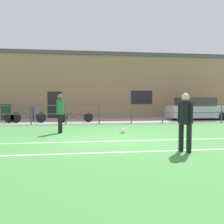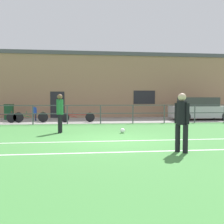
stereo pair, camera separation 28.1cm
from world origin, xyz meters
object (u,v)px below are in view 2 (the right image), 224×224
Objects in this scene: player_striker at (60,111)px; trash_bin_0 at (9,112)px; spectator_child at (34,112)px; bicycle_parked_1 at (77,117)px; player_goalkeeper at (182,119)px; parked_car_red at (200,109)px; soccer_ball_match at (123,131)px; bicycle_parked_0 at (31,117)px.

player_striker reaches higher than trash_bin_0.
bicycle_parked_1 is (2.92, -1.19, -0.30)m from spectator_child.
trash_bin_0 is (-8.11, 11.95, -0.37)m from player_goalkeeper.
trash_bin_0 is (-13.69, 1.66, -0.20)m from parked_car_red.
player_striker is at bearing -175.80° from player_goalkeeper.
player_goalkeeper reaches higher than spectator_child.
player_goalkeeper reaches higher than soccer_ball_match.
parked_car_red reaches higher than soccer_ball_match.
player_goalkeeper is 0.74× the size of bicycle_parked_1.
bicycle_parked_0 is 3.16m from trash_bin_0.
player_striker reaches higher than player_goalkeeper.
bicycle_parked_1 is at bearing -1.97° from bicycle_parked_0.
spectator_child is 3.17m from bicycle_parked_1.
bicycle_parked_1 is (-3.15, 9.43, -0.61)m from player_goalkeeper.
bicycle_parked_1 is (0.63, 4.92, -0.64)m from player_striker.
spectator_child is at bearing 173.93° from player_goalkeeper.
trash_bin_0 is at bearing 153.10° from bicycle_parked_1.
player_striker is at bearing -97.33° from bicycle_parked_1.
parked_car_red is 13.79m from trash_bin_0.
bicycle_parked_1 is 5.57m from trash_bin_0.
trash_bin_0 is at bearing 129.92° from bicycle_parked_0.
spectator_child is at bearing 178.35° from parked_car_red.
player_striker reaches higher than bicycle_parked_0.
trash_bin_0 is at bearing -145.21° from player_striker.
spectator_child is at bearing -154.92° from player_striker.
player_goalkeeper is 0.39× the size of parked_car_red.
bicycle_parked_0 is at bearing -176.29° from parked_car_red.
bicycle_parked_0 is at bearing 176.77° from player_goalkeeper.
player_goalkeeper is at bearing -55.85° from trash_bin_0.
trash_bin_0 reaches higher than soccer_ball_match.
player_goalkeeper is 1.50× the size of trash_bin_0.
spectator_child is (-2.28, 6.12, -0.34)m from player_striker.
player_goalkeeper is at bearing 44.59° from player_striker.
trash_bin_0 reaches higher than spectator_child.
spectator_child is 1.13m from bicycle_parked_0.
spectator_child reaches higher than soccer_ball_match.
parked_car_red is at bearing 5.61° from bicycle_parked_1.
player_striker is 1.58× the size of spectator_child.
player_striker reaches higher than bicycle_parked_1.
trash_bin_0 reaches higher than bicycle_parked_1.
bicycle_parked_0 is (-11.67, -0.76, -0.42)m from parked_car_red.
bicycle_parked_0 reaches higher than soccer_ball_match.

